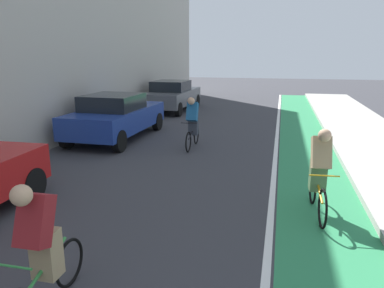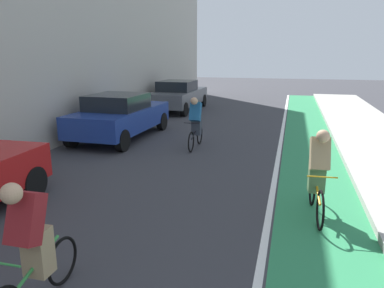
{
  "view_description": "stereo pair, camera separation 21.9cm",
  "coord_description": "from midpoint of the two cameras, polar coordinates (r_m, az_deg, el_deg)",
  "views": [
    {
      "loc": [
        2.42,
        5.39,
        2.83
      ],
      "look_at": [
        0.6,
        12.85,
        0.94
      ],
      "focal_mm": 34.19,
      "sensor_mm": 36.0,
      "label": 1
    },
    {
      "loc": [
        2.63,
        5.44,
        2.83
      ],
      "look_at": [
        0.6,
        12.85,
        0.94
      ],
      "focal_mm": 34.19,
      "sensor_mm": 36.0,
      "label": 2
    }
  ],
  "objects": [
    {
      "name": "cyclist_trailing",
      "position": [
        6.82,
        19.93,
        -4.25
      ],
      "size": [
        0.48,
        1.72,
        1.62
      ],
      "color": "black",
      "rests_on": "ground"
    },
    {
      "name": "parked_sedan_blue",
      "position": [
        12.75,
        -10.68,
        4.38
      ],
      "size": [
        2.02,
        4.45,
        1.53
      ],
      "color": "navy",
      "rests_on": "ground"
    },
    {
      "name": "parked_sedan_gray",
      "position": [
        18.93,
        -1.81,
        7.63
      ],
      "size": [
        1.98,
        4.67,
        1.53
      ],
      "color": "#595B60",
      "rests_on": "ground"
    },
    {
      "name": "cyclist_mid",
      "position": [
        4.45,
        -22.49,
        -14.33
      ],
      "size": [
        0.48,
        1.66,
        1.58
      ],
      "color": "black",
      "rests_on": "ground"
    },
    {
      "name": "bike_lane_paint",
      "position": [
        10.19,
        18.85,
        -3.03
      ],
      "size": [
        1.6,
        34.36,
        0.0
      ],
      "primitive_type": "cube",
      "color": "#2D8451",
      "rests_on": "ground"
    },
    {
      "name": "cyclist_far",
      "position": [
        11.2,
        1.14,
        3.41
      ],
      "size": [
        0.48,
        1.66,
        1.59
      ],
      "color": "black",
      "rests_on": "ground"
    },
    {
      "name": "ground_plane",
      "position": [
        8.64,
        -2.57,
        -5.28
      ],
      "size": [
        75.59,
        75.59,
        0.0
      ],
      "primitive_type": "plane",
      "color": "#38383D"
    },
    {
      "name": "lane_divider_stripe",
      "position": [
        10.17,
        13.79,
        -2.72
      ],
      "size": [
        0.12,
        34.36,
        0.0
      ],
      "primitive_type": "cube",
      "color": "white",
      "rests_on": "ground"
    }
  ]
}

